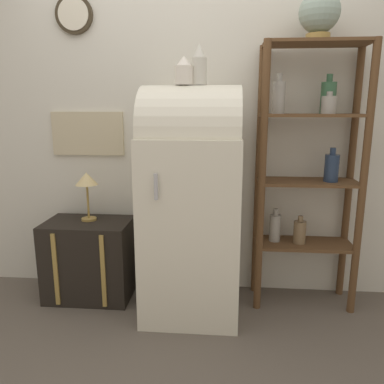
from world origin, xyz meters
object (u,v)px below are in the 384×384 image
Objects in this scene: refrigerator at (192,199)px; globe at (319,13)px; vase_left at (184,71)px; suitcase_trunk at (90,259)px; vase_center at (199,66)px; desk_lamp at (87,182)px.

globe is at bearing 9.35° from refrigerator.
vase_left reaches higher than refrigerator.
suitcase_trunk is 2.11× the size of globe.
globe is (1.56, 0.03, 1.68)m from suitcase_trunk.
desk_lamp is at bearing 170.90° from vase_center.
refrigerator is 4.31× the size of desk_lamp.
refrigerator is at bearing -170.65° from globe.
vase_center reaches higher than desk_lamp.
refrigerator is at bearing -7.24° from suitcase_trunk.
desk_lamp is (-1.56, 0.01, -1.10)m from globe.
suitcase_trunk is 1.59m from vase_center.
suitcase_trunk is at bearing -90.46° from desk_lamp.
suitcase_trunk is 0.58m from desk_lamp.
globe is (0.79, 0.13, 1.17)m from refrigerator.
vase_center is 1.14m from desk_lamp.
refrigerator is 1.42m from globe.
refrigerator is 0.93m from suitcase_trunk.
globe is 0.82× the size of desk_lamp.
desk_lamp is (-0.73, 0.15, -0.75)m from vase_left.
vase_left reaches higher than desk_lamp.
globe reaches higher than suitcase_trunk.
globe reaches higher than vase_left.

